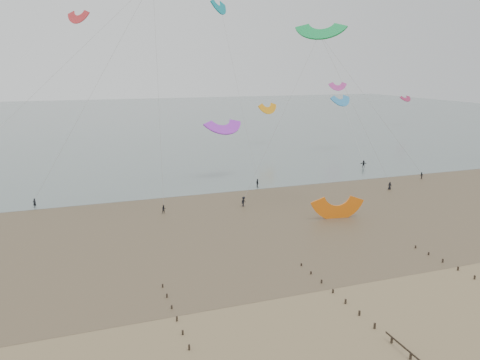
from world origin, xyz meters
The scene contains 5 objects.
ground centered at (0.00, 0.00, 0.00)m, with size 500.00×500.00×0.00m, color brown.
sea_and_shore centered at (-4.08, 34.40, 0.01)m, with size 500.00×665.00×0.03m.
kitesurfers centered at (21.19, 48.24, 0.88)m, with size 82.86×23.29×1.88m.
grounded_kite centered at (18.63, 27.56, 0.00)m, with size 7.73×4.05×5.89m, color orange, non-canonical shape.
kites_airborne centered at (-4.91, 85.76, 21.19)m, with size 238.37×110.44×39.69m.
Camera 1 is at (-22.26, -38.13, 25.01)m, focal length 35.00 mm.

